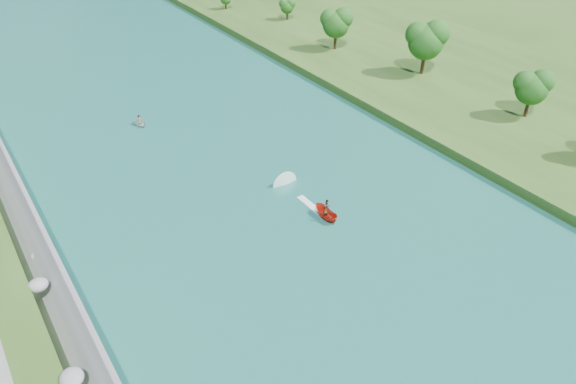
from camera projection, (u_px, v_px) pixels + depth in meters
ground at (352, 285)px, 56.95m from camera, size 260.00×260.00×0.00m
river_water at (252, 194)px, 70.81m from camera, size 55.00×240.00×0.10m
berm_east at (509, 99)px, 93.12m from camera, size 44.00×240.00×1.50m
riprap_bank at (38, 260)px, 57.48m from camera, size 4.30×236.00×4.26m
trees_east at (490, 83)px, 84.70m from camera, size 15.90×134.64×11.08m
motorboat at (317, 206)px, 67.42m from camera, size 3.60×18.64×2.09m
raft at (140, 123)px, 86.36m from camera, size 2.44×3.19×1.69m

